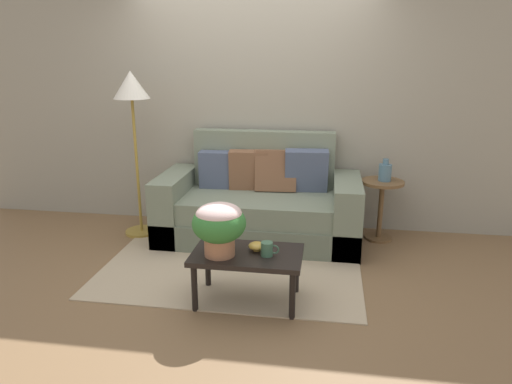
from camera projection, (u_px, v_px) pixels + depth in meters
ground_plane at (233, 266)px, 4.18m from camera, size 14.00×14.00×0.00m
wall_back at (254, 87)px, 4.92m from camera, size 6.40×0.12×2.98m
area_rug at (237, 257)px, 4.37m from camera, size 2.26×1.97×0.01m
couch at (260, 206)px, 4.76m from camera, size 2.00×0.92×1.06m
coffee_table at (247, 259)px, 3.50m from camera, size 0.82×0.49×0.40m
side_table at (381, 199)px, 4.69m from camera, size 0.42×0.42×0.62m
floor_lamp at (132, 102)px, 4.58m from camera, size 0.35×0.35×1.68m
potted_plant at (219, 223)px, 3.38m from camera, size 0.39×0.39×0.40m
coffee_mug at (267, 249)px, 3.42m from camera, size 0.14×0.09×0.10m
snack_bowl at (257, 246)px, 3.51m from camera, size 0.13×0.13×0.07m
table_vase at (385, 172)px, 4.61m from camera, size 0.13×0.13×0.22m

